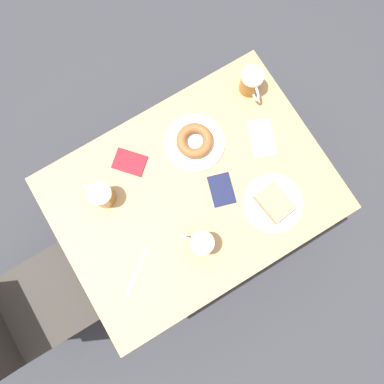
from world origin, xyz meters
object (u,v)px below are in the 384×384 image
object	(u,v)px
chair	(13,317)
plate_with_donut	(195,141)
plate_with_cake	(274,203)
beer_mug_left	(102,195)
beer_mug_center	(251,82)
napkin_folded	(262,138)
beer_mug_right	(201,243)
passport_far_edge	(130,162)
fork	(137,272)
passport_near_edge	(222,190)

from	to	relation	value
chair	plate_with_donut	size ratio (longest dim) A/B	3.54
chair	plate_with_donut	xyz separation A→B (m)	(0.20, -1.03, 0.23)
plate_with_cake	beer_mug_left	world-z (taller)	beer_mug_left
beer_mug_center	napkin_folded	world-z (taller)	beer_mug_center
beer_mug_left	beer_mug_right	bearing A→B (deg)	-146.75
beer_mug_center	passport_far_edge	size ratio (longest dim) A/B	0.83
beer_mug_left	fork	xyz separation A→B (m)	(-0.31, 0.03, -0.05)
passport_far_edge	plate_with_donut	bearing A→B (deg)	-103.78
chair	beer_mug_left	bearing A→B (deg)	-72.05
beer_mug_left	passport_near_edge	xyz separation A→B (m)	(-0.21, -0.41, -0.05)
plate_with_cake	passport_far_edge	xyz separation A→B (m)	(0.43, 0.40, -0.01)
napkin_folded	passport_near_edge	xyz separation A→B (m)	(-0.10, 0.25, 0.00)
chair	beer_mug_right	bearing A→B (deg)	-100.07
plate_with_donut	napkin_folded	size ratio (longest dim) A/B	1.38
plate_with_cake	fork	bearing A→B (deg)	85.62
plate_with_cake	beer_mug_center	distance (m)	0.49
plate_with_cake	plate_with_donut	xyz separation A→B (m)	(0.37, 0.14, 0.00)
beer_mug_right	passport_far_edge	size ratio (longest dim) A/B	0.73
beer_mug_right	passport_far_edge	bearing A→B (deg)	10.15
plate_with_donut	napkin_folded	world-z (taller)	plate_with_donut
beer_mug_center	napkin_folded	bearing A→B (deg)	161.15
chair	beer_mug_right	world-z (taller)	chair
passport_near_edge	passport_far_edge	world-z (taller)	same
chair	plate_with_donut	distance (m)	1.07
plate_with_cake	fork	distance (m)	0.59
beer_mug_left	beer_mug_center	bearing A→B (deg)	-82.75
beer_mug_right	fork	bearing A→B (deg)	82.65
beer_mug_right	passport_near_edge	xyz separation A→B (m)	(0.14, -0.18, -0.05)
beer_mug_right	passport_far_edge	distance (m)	0.43
chair	beer_mug_right	size ratio (longest dim) A/B	7.68
plate_with_cake	passport_near_edge	bearing A→B (deg)	44.06
plate_with_cake	passport_near_edge	world-z (taller)	plate_with_cake
fork	passport_near_edge	world-z (taller)	passport_near_edge
beer_mug_center	beer_mug_left	bearing A→B (deg)	97.25
beer_mug_left	beer_mug_center	distance (m)	0.74
chair	fork	distance (m)	0.63
beer_mug_center	passport_near_edge	size ratio (longest dim) A/B	0.87
plate_with_cake	beer_mug_center	size ratio (longest dim) A/B	1.84
chair	fork	xyz separation A→B (m)	(-0.12, -0.58, 0.21)
beer_mug_right	passport_far_edge	xyz separation A→B (m)	(0.42, 0.08, -0.05)
plate_with_donut	fork	bearing A→B (deg)	125.71
napkin_folded	passport_near_edge	size ratio (longest dim) A/B	1.20
beer_mug_center	beer_mug_right	world-z (taller)	same
plate_with_cake	beer_mug_right	distance (m)	0.33
beer_mug_left	beer_mug_right	world-z (taller)	same
chair	plate_with_cake	distance (m)	1.19
plate_with_cake	beer_mug_left	xyz separation A→B (m)	(0.36, 0.55, 0.04)
beer_mug_right	plate_with_cake	bearing A→B (deg)	-91.96
napkin_folded	fork	distance (m)	0.72
fork	beer_mug_center	bearing A→B (deg)	-61.95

